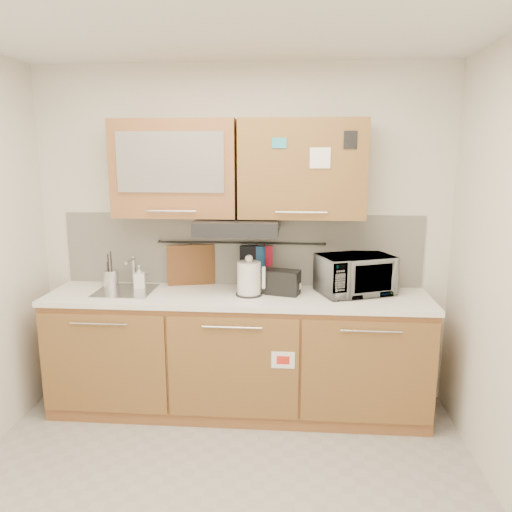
# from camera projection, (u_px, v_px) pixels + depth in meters

# --- Properties ---
(ceiling) EXTENTS (3.20, 3.20, 0.00)m
(ceiling) POSITION_uv_depth(u_px,v_px,m) (203.00, 0.00, 2.18)
(ceiling) COLOR white
(ceiling) RESTS_ON wall_back
(wall_back) EXTENTS (3.20, 0.00, 3.20)m
(wall_back) POSITION_uv_depth(u_px,v_px,m) (242.00, 237.00, 3.90)
(wall_back) COLOR silver
(wall_back) RESTS_ON ground
(base_cabinet) EXTENTS (2.80, 0.64, 0.88)m
(base_cabinet) POSITION_uv_depth(u_px,v_px,m) (238.00, 359.00, 3.79)
(base_cabinet) COLOR #945D34
(base_cabinet) RESTS_ON floor
(countertop) EXTENTS (2.82, 0.62, 0.04)m
(countertop) POSITION_uv_depth(u_px,v_px,m) (237.00, 297.00, 3.68)
(countertop) COLOR white
(countertop) RESTS_ON base_cabinet
(backsplash) EXTENTS (2.80, 0.02, 0.56)m
(backsplash) POSITION_uv_depth(u_px,v_px,m) (241.00, 249.00, 3.91)
(backsplash) COLOR silver
(backsplash) RESTS_ON countertop
(upper_cabinets) EXTENTS (1.82, 0.37, 0.70)m
(upper_cabinets) POSITION_uv_depth(u_px,v_px,m) (238.00, 169.00, 3.62)
(upper_cabinets) COLOR #945D34
(upper_cabinets) RESTS_ON wall_back
(range_hood) EXTENTS (0.60, 0.46, 0.10)m
(range_hood) POSITION_uv_depth(u_px,v_px,m) (238.00, 226.00, 3.64)
(range_hood) COLOR black
(range_hood) RESTS_ON upper_cabinets
(sink) EXTENTS (0.42, 0.40, 0.26)m
(sink) POSITION_uv_depth(u_px,v_px,m) (126.00, 291.00, 3.76)
(sink) COLOR silver
(sink) RESTS_ON countertop
(utensil_rail) EXTENTS (1.30, 0.02, 0.02)m
(utensil_rail) POSITION_uv_depth(u_px,v_px,m) (241.00, 243.00, 3.86)
(utensil_rail) COLOR black
(utensil_rail) RESTS_ON backsplash
(utensil_crock) EXTENTS (0.14, 0.14, 0.29)m
(utensil_crock) POSITION_uv_depth(u_px,v_px,m) (111.00, 279.00, 3.83)
(utensil_crock) COLOR silver
(utensil_crock) RESTS_ON countertop
(kettle) EXTENTS (0.22, 0.19, 0.30)m
(kettle) POSITION_uv_depth(u_px,v_px,m) (249.00, 279.00, 3.64)
(kettle) COLOR silver
(kettle) RESTS_ON countertop
(toaster) EXTENTS (0.26, 0.20, 0.18)m
(toaster) POSITION_uv_depth(u_px,v_px,m) (283.00, 282.00, 3.67)
(toaster) COLOR black
(toaster) RESTS_ON countertop
(microwave) EXTENTS (0.62, 0.53, 0.29)m
(microwave) POSITION_uv_depth(u_px,v_px,m) (355.00, 274.00, 3.68)
(microwave) COLOR #999999
(microwave) RESTS_ON countertop
(soap_bottle) EXTENTS (0.10, 0.10, 0.18)m
(soap_bottle) POSITION_uv_depth(u_px,v_px,m) (139.00, 277.00, 3.82)
(soap_bottle) COLOR #999999
(soap_bottle) RESTS_ON countertop
(cutting_board) EXTENTS (0.37, 0.12, 0.46)m
(cutting_board) POSITION_uv_depth(u_px,v_px,m) (191.00, 274.00, 3.93)
(cutting_board) COLOR brown
(cutting_board) RESTS_ON utensil_rail
(oven_mitt) EXTENTS (0.13, 0.08, 0.22)m
(oven_mitt) POSITION_uv_depth(u_px,v_px,m) (257.00, 260.00, 3.87)
(oven_mitt) COLOR #1E518A
(oven_mitt) RESTS_ON utensil_rail
(dark_pouch) EXTENTS (0.14, 0.05, 0.21)m
(dark_pouch) POSITION_uv_depth(u_px,v_px,m) (249.00, 259.00, 3.87)
(dark_pouch) COLOR black
(dark_pouch) RESTS_ON utensil_rail
(pot_holder) EXTENTS (0.13, 0.03, 0.16)m
(pot_holder) POSITION_uv_depth(u_px,v_px,m) (264.00, 256.00, 3.86)
(pot_holder) COLOR #B81830
(pot_holder) RESTS_ON utensil_rail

